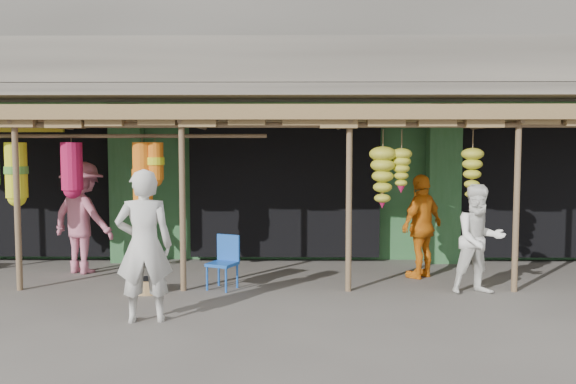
{
  "coord_description": "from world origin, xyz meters",
  "views": [
    {
      "loc": [
        0.18,
        -8.57,
        2.1
      ],
      "look_at": [
        0.07,
        1.0,
        1.42
      ],
      "focal_mm": 35.0,
      "sensor_mm": 36.0,
      "label": 1
    }
  ],
  "objects_px": {
    "person_right": "(479,239)",
    "person_shopper": "(82,217)",
    "blue_chair": "(225,259)",
    "person_vendor": "(422,226)",
    "person_front": "(144,246)"
  },
  "relations": [
    {
      "from": "person_right",
      "to": "person_shopper",
      "type": "bearing_deg",
      "value": 158.88
    },
    {
      "from": "blue_chair",
      "to": "person_vendor",
      "type": "height_order",
      "value": "person_vendor"
    },
    {
      "from": "person_front",
      "to": "person_right",
      "type": "relative_size",
      "value": 1.16
    },
    {
      "from": "person_front",
      "to": "person_vendor",
      "type": "xyz_separation_m",
      "value": [
        3.98,
        2.49,
        -0.08
      ]
    },
    {
      "from": "blue_chair",
      "to": "person_right",
      "type": "height_order",
      "value": "person_right"
    },
    {
      "from": "blue_chair",
      "to": "person_shopper",
      "type": "relative_size",
      "value": 0.42
    },
    {
      "from": "person_front",
      "to": "person_right",
      "type": "distance_m",
      "value": 4.8
    },
    {
      "from": "person_right",
      "to": "person_shopper",
      "type": "relative_size",
      "value": 0.84
    },
    {
      "from": "person_vendor",
      "to": "person_front",
      "type": "bearing_deg",
      "value": -11.18
    },
    {
      "from": "person_front",
      "to": "person_vendor",
      "type": "distance_m",
      "value": 4.7
    },
    {
      "from": "blue_chair",
      "to": "person_front",
      "type": "height_order",
      "value": "person_front"
    },
    {
      "from": "person_front",
      "to": "person_shopper",
      "type": "relative_size",
      "value": 0.98
    },
    {
      "from": "person_right",
      "to": "blue_chair",
      "type": "bearing_deg",
      "value": 166.67
    },
    {
      "from": "blue_chair",
      "to": "person_front",
      "type": "distance_m",
      "value": 1.94
    },
    {
      "from": "blue_chair",
      "to": "person_vendor",
      "type": "distance_m",
      "value": 3.32
    }
  ]
}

